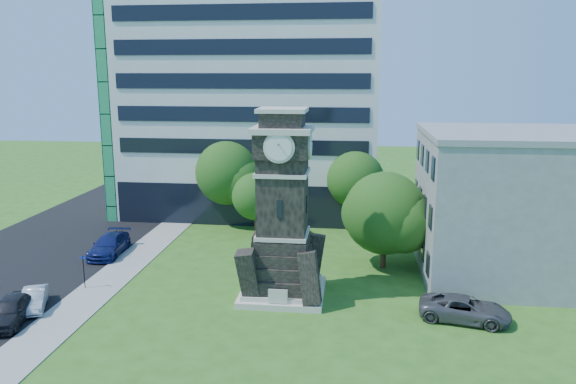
# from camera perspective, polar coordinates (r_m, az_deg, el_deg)

# --- Properties ---
(ground) EXTENTS (160.00, 160.00, 0.00)m
(ground) POSITION_cam_1_polar(r_m,az_deg,el_deg) (36.28, -5.73, -11.33)
(ground) COLOR #2F5E1B
(ground) RESTS_ON ground
(sidewalk) EXTENTS (3.00, 70.00, 0.06)m
(sidewalk) POSITION_cam_1_polar(r_m,az_deg,el_deg) (43.55, -16.69, -7.69)
(sidewalk) COLOR gray
(sidewalk) RESTS_ON ground
(street) EXTENTS (14.00, 80.00, 0.02)m
(street) POSITION_cam_1_polar(r_m,az_deg,el_deg) (47.51, -26.21, -6.82)
(street) COLOR black
(street) RESTS_ON ground
(clock_tower) EXTENTS (5.40, 5.40, 12.22)m
(clock_tower) POSITION_cam_1_polar(r_m,az_deg,el_deg) (35.93, -0.54, -2.59)
(clock_tower) COLOR beige
(clock_tower) RESTS_ON ground
(office_tall) EXTENTS (26.20, 15.11, 28.60)m
(office_tall) POSITION_cam_1_polar(r_m,az_deg,el_deg) (59.28, -3.64, 11.90)
(office_tall) COLOR white
(office_tall) RESTS_ON ground
(office_low) EXTENTS (15.20, 12.20, 10.40)m
(office_low) POSITION_cam_1_polar(r_m,az_deg,el_deg) (43.35, 23.41, -1.15)
(office_low) COLOR #919496
(office_low) RESTS_ON ground
(car_street_south) EXTENTS (2.75, 4.86, 1.56)m
(car_street_south) POSITION_cam_1_polar(r_m,az_deg,el_deg) (37.18, -26.37, -10.70)
(car_street_south) COLOR black
(car_street_south) RESTS_ON ground
(car_street_mid) EXTENTS (2.68, 3.95, 1.23)m
(car_street_mid) POSITION_cam_1_polar(r_m,az_deg,el_deg) (38.71, -24.40, -9.88)
(car_street_mid) COLOR #B4B6BD
(car_street_mid) RESTS_ON ground
(car_street_north) EXTENTS (2.57, 5.55, 1.57)m
(car_street_north) POSITION_cam_1_polar(r_m,az_deg,el_deg) (47.43, -17.70, -5.17)
(car_street_north) COLOR navy
(car_street_north) RESTS_ON ground
(car_east_lot) EXTENTS (5.65, 3.48, 1.46)m
(car_east_lot) POSITION_cam_1_polar(r_m,az_deg,el_deg) (35.30, 17.52, -11.26)
(car_east_lot) COLOR #504F54
(car_east_lot) RESTS_ON ground
(park_bench) EXTENTS (1.63, 0.43, 0.84)m
(park_bench) POSITION_cam_1_polar(r_m,az_deg,el_deg) (37.59, -2.18, -9.69)
(park_bench) COLOR black
(park_bench) RESTS_ON ground
(street_sign) EXTENTS (0.56, 0.06, 2.32)m
(street_sign) POSITION_cam_1_polar(r_m,az_deg,el_deg) (40.55, -20.05, -7.27)
(street_sign) COLOR black
(street_sign) RESTS_ON ground
(tree_nw) EXTENTS (6.74, 6.13, 8.15)m
(tree_nw) POSITION_cam_1_polar(r_m,az_deg,el_deg) (53.39, -6.03, 1.76)
(tree_nw) COLOR #332114
(tree_nw) RESTS_ON ground
(tree_nc) EXTENTS (4.65, 4.23, 5.74)m
(tree_nc) POSITION_cam_1_polar(r_m,az_deg,el_deg) (49.75, -3.23, -0.60)
(tree_nc) COLOR #332114
(tree_nc) RESTS_ON ground
(tree_ne) EXTENTS (5.78, 5.25, 7.38)m
(tree_ne) POSITION_cam_1_polar(r_m,az_deg,el_deg) (51.90, 6.94, 1.08)
(tree_ne) COLOR #332114
(tree_ne) RESTS_ON ground
(tree_east) EXTENTS (6.74, 6.12, 7.28)m
(tree_east) POSITION_cam_1_polar(r_m,az_deg,el_deg) (41.98, 9.91, -2.35)
(tree_east) COLOR #332114
(tree_east) RESTS_ON ground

